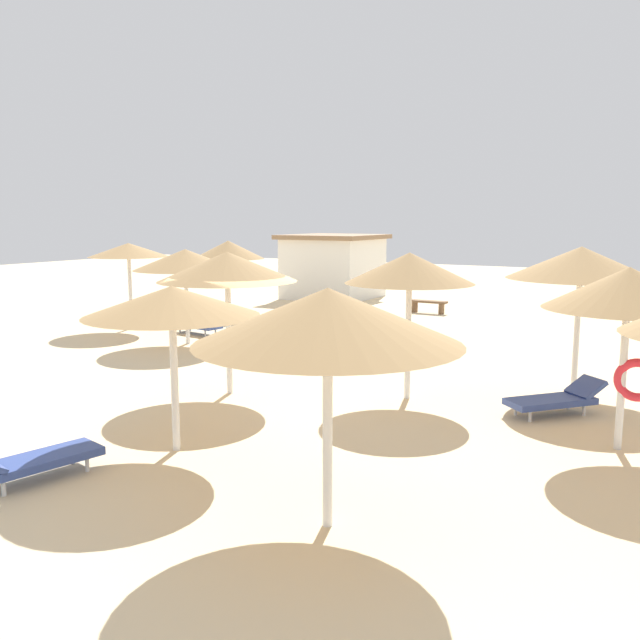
% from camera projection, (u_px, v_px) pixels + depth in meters
% --- Properties ---
extents(ground_plane, '(80.00, 80.00, 0.00)m').
position_uv_depth(ground_plane, '(250.00, 395.00, 14.06)').
color(ground_plane, beige).
extents(parasol_1, '(3.04, 3.04, 2.80)m').
position_uv_depth(parasol_1, '(185.00, 260.00, 19.42)').
color(parasol_1, silver).
rests_on(parasol_1, ground).
extents(parasol_2, '(2.75, 2.75, 2.65)m').
position_uv_depth(parasol_2, '(172.00, 302.00, 10.36)').
color(parasol_2, silver).
rests_on(parasol_2, ground).
extents(parasol_3, '(2.60, 2.60, 2.95)m').
position_uv_depth(parasol_3, '(629.00, 290.00, 10.38)').
color(parasol_3, silver).
rests_on(parasol_3, ground).
extents(parasol_4, '(3.18, 3.18, 2.91)m').
position_uv_depth(parasol_4, '(328.00, 317.00, 7.71)').
color(parasol_4, silver).
rests_on(parasol_4, ground).
extents(parasol_5, '(2.64, 2.64, 2.87)m').
position_uv_depth(parasol_5, '(129.00, 250.00, 22.08)').
color(parasol_5, silver).
rests_on(parasol_5, ground).
extents(parasol_6, '(2.63, 2.63, 3.01)m').
position_uv_depth(parasol_6, '(409.00, 269.00, 13.39)').
color(parasol_6, silver).
rests_on(parasol_6, ground).
extents(parasol_7, '(3.03, 3.03, 3.12)m').
position_uv_depth(parasol_7, '(581.00, 263.00, 13.80)').
color(parasol_7, silver).
rests_on(parasol_7, ground).
extents(parasol_8, '(2.91, 2.91, 3.01)m').
position_uv_depth(parasol_8, '(227.00, 267.00, 13.79)').
color(parasol_8, silver).
rests_on(parasol_8, ground).
extents(parasol_9, '(2.76, 2.76, 2.84)m').
position_uv_depth(parasol_9, '(228.00, 250.00, 25.44)').
color(parasol_9, silver).
rests_on(parasol_9, ground).
extents(lounger_1, '(1.92, 0.89, 0.79)m').
position_uv_depth(lounger_1, '(200.00, 324.00, 21.31)').
color(lounger_1, '#33478C').
rests_on(lounger_1, ground).
extents(lounger_2, '(1.06, 2.00, 0.66)m').
position_uv_depth(lounger_2, '(30.00, 461.00, 9.38)').
color(lounger_2, '#33478C').
rests_on(lounger_2, ground).
extents(lounger_3, '(1.74, 1.85, 0.66)m').
position_uv_depth(lounger_3, '(556.00, 399.00, 12.58)').
color(lounger_3, '#33478C').
rests_on(lounger_3, ground).
extents(bench_0, '(1.50, 0.42, 0.49)m').
position_uv_depth(bench_0, '(428.00, 304.00, 26.08)').
color(bench_0, brown).
rests_on(bench_0, ground).
extents(beach_cabana, '(4.06, 4.21, 2.93)m').
position_uv_depth(beach_cabana, '(333.00, 266.00, 30.96)').
color(beach_cabana, white).
rests_on(beach_cabana, ground).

